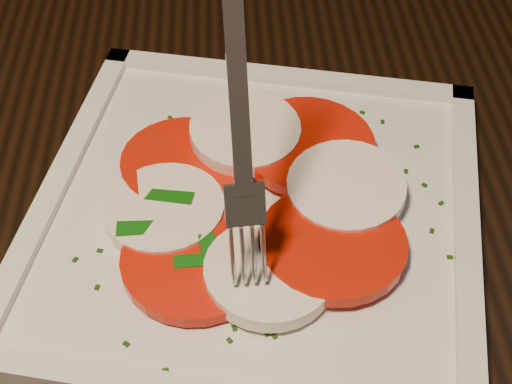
% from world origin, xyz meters
% --- Properties ---
extents(table, '(1.29, 0.94, 0.75)m').
position_xyz_m(table, '(-0.27, 0.00, 0.65)').
color(table, black).
rests_on(table, ground).
extents(plate, '(0.35, 0.35, 0.01)m').
position_xyz_m(plate, '(-0.29, 0.02, 0.76)').
color(plate, white).
rests_on(plate, table).
extents(caprese_salad, '(0.23, 0.21, 0.02)m').
position_xyz_m(caprese_salad, '(-0.29, 0.02, 0.77)').
color(caprese_salad, red).
rests_on(caprese_salad, plate).
extents(fork, '(0.03, 0.08, 0.18)m').
position_xyz_m(fork, '(-0.31, 0.00, 0.87)').
color(fork, white).
rests_on(fork, caprese_salad).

